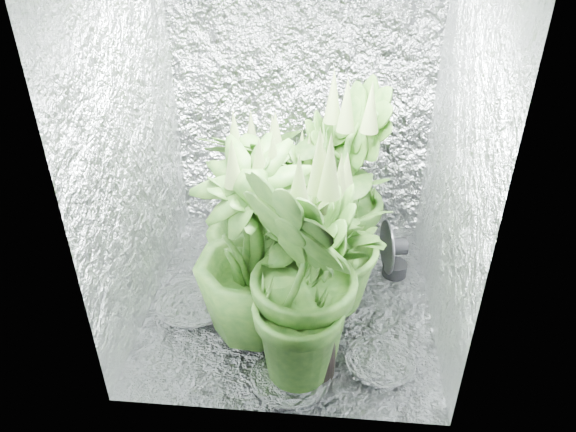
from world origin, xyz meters
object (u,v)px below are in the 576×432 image
(plant_h, at_px, (251,250))
(plant_g, at_px, (306,278))
(plant_b, at_px, (308,221))
(plant_c, at_px, (342,186))
(circulation_fan, at_px, (391,254))
(plant_a, at_px, (267,183))
(plant_f, at_px, (300,268))
(plant_e, at_px, (325,241))
(plant_d, at_px, (256,215))

(plant_h, bearing_deg, plant_g, -42.32)
(plant_b, height_order, plant_c, plant_c)
(plant_c, relative_size, circulation_fan, 3.29)
(plant_a, height_order, plant_g, plant_g)
(plant_f, relative_size, plant_h, 0.86)
(plant_e, distance_m, plant_g, 0.49)
(plant_b, bearing_deg, circulation_fan, 12.55)
(plant_c, bearing_deg, circulation_fan, -10.29)
(plant_a, height_order, plant_d, plant_d)
(plant_b, height_order, circulation_fan, plant_b)
(plant_b, xyz_separation_m, plant_h, (-0.26, -0.43, 0.10))
(circulation_fan, bearing_deg, plant_g, -129.96)
(plant_f, xyz_separation_m, plant_g, (0.05, -0.25, 0.14))
(plant_g, bearing_deg, plant_b, 92.49)
(circulation_fan, bearing_deg, plant_d, -176.08)
(plant_a, distance_m, plant_e, 0.78)
(plant_a, bearing_deg, plant_c, -30.68)
(plant_a, bearing_deg, plant_g, -74.50)
(plant_b, distance_m, circulation_fan, 0.59)
(plant_e, bearing_deg, plant_f, -117.52)
(plant_d, relative_size, plant_e, 1.09)
(plant_b, bearing_deg, plant_d, -165.02)
(plant_c, xyz_separation_m, plant_g, (-0.15, -0.87, 0.01))
(plant_b, bearing_deg, plant_h, -121.46)
(plant_f, bearing_deg, plant_c, 72.23)
(plant_f, bearing_deg, circulation_fan, 46.91)
(plant_g, bearing_deg, plant_f, 100.20)
(plant_d, bearing_deg, plant_a, 89.96)
(plant_b, relative_size, plant_h, 0.83)
(plant_d, relative_size, plant_f, 1.13)
(plant_c, height_order, plant_e, plant_c)
(plant_a, bearing_deg, plant_f, -73.05)
(plant_h, bearing_deg, plant_c, 53.48)
(plant_f, distance_m, plant_g, 0.29)
(plant_h, height_order, circulation_fan, plant_h)
(plant_e, bearing_deg, plant_h, -150.27)
(plant_d, distance_m, plant_g, 0.70)
(plant_f, bearing_deg, plant_a, 106.95)
(plant_c, xyz_separation_m, plant_d, (-0.47, -0.25, -0.07))
(plant_c, distance_m, plant_h, 0.75)
(plant_c, xyz_separation_m, plant_f, (-0.20, -0.61, -0.13))
(plant_b, xyz_separation_m, plant_e, (0.10, -0.22, 0.03))
(plant_a, xyz_separation_m, plant_c, (0.47, -0.28, 0.16))
(plant_a, bearing_deg, circulation_fan, -23.05)
(plant_b, distance_m, plant_d, 0.31)
(plant_e, bearing_deg, plant_a, 120.02)
(plant_a, xyz_separation_m, plant_f, (0.27, -0.89, 0.03))
(plant_a, xyz_separation_m, plant_d, (-0.00, -0.53, 0.09))
(plant_b, bearing_deg, plant_g, -87.51)
(plant_g, distance_m, plant_h, 0.40)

